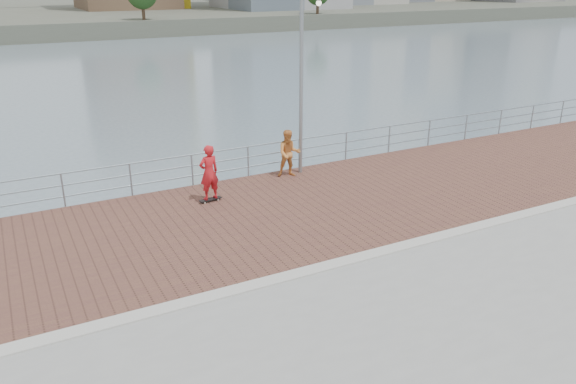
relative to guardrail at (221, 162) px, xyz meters
name	(u,v)px	position (x,y,z in m)	size (l,w,h in m)	color
water	(324,336)	(0.00, -7.00, -2.69)	(400.00, 400.00, 0.00)	slate
brick_lane	(263,215)	(0.00, -3.40, -0.68)	(40.00, 6.80, 0.02)	brown
curb	(326,266)	(0.00, -7.00, -0.66)	(40.00, 0.40, 0.06)	#B7B5AD
far_shore	(16,14)	(0.00, 115.50, -1.44)	(320.00, 95.00, 2.50)	#4C5142
guardrail	(221,162)	(0.00, 0.00, 0.00)	(39.06, 0.06, 1.13)	#8C9EA8
street_lamp	(309,42)	(2.86, -0.98, 3.98)	(0.48, 1.39, 6.57)	gray
skateboard	(210,199)	(-1.01, -1.65, -0.61)	(0.74, 0.28, 0.08)	black
skateboarder	(209,172)	(-1.01, -1.65, 0.29)	(0.64, 0.42, 1.76)	red
bystander	(289,153)	(2.30, -0.68, 0.17)	(0.81, 0.63, 1.68)	#D8863F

